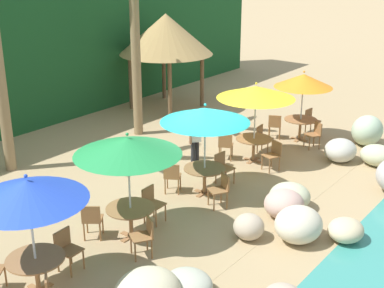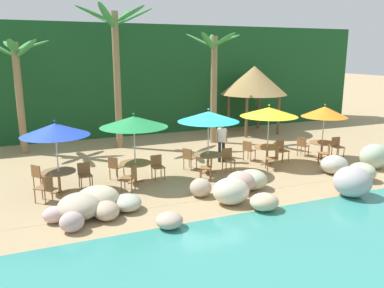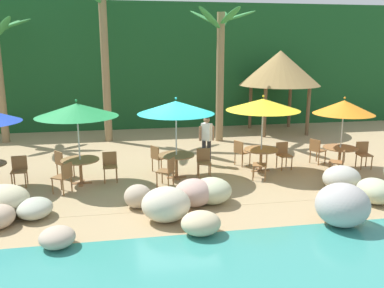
{
  "view_description": "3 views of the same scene",
  "coord_description": "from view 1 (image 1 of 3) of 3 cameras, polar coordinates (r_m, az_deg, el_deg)",
  "views": [
    {
      "loc": [
        -10.36,
        -7.72,
        6.14
      ],
      "look_at": [
        0.27,
        0.5,
        1.2
      ],
      "focal_mm": 49.87,
      "sensor_mm": 36.0,
      "label": 1
    },
    {
      "loc": [
        -6.12,
        -13.15,
        4.5
      ],
      "look_at": [
        -0.55,
        0.09,
        1.15
      ],
      "focal_mm": 36.8,
      "sensor_mm": 36.0,
      "label": 2
    },
    {
      "loc": [
        -1.6,
        -11.94,
        3.94
      ],
      "look_at": [
        0.56,
        0.13,
        0.99
      ],
      "focal_mm": 37.99,
      "sensor_mm": 36.0,
      "label": 3
    }
  ],
  "objects": [
    {
      "name": "ground_plane",
      "position": [
        14.31,
        0.92,
        -5.23
      ],
      "size": [
        120.0,
        120.0,
        0.0
      ],
      "primitive_type": "plane",
      "color": "tan"
    },
    {
      "name": "terrace_deck",
      "position": [
        14.3,
        0.92,
        -5.22
      ],
      "size": [
        18.0,
        5.2,
        0.01
      ],
      "color": "tan",
      "rests_on": "ground"
    },
    {
      "name": "rock_seawall",
      "position": [
        13.01,
        11.47,
        -6.59
      ],
      "size": [
        12.97,
        3.19,
        1.0
      ],
      "color": "#C7A194",
      "rests_on": "ground"
    },
    {
      "name": "umbrella_blue",
      "position": [
        9.88,
        -17.2,
        -4.78
      ],
      "size": [
        2.17,
        2.17,
        2.44
      ],
      "color": "silver",
      "rests_on": "ground"
    },
    {
      "name": "dining_table_blue",
      "position": [
        10.59,
        -16.35,
        -12.2
      ],
      "size": [
        1.1,
        1.1,
        0.74
      ],
      "color": "olive",
      "rests_on": "ground"
    },
    {
      "name": "chair_blue_seaward",
      "position": [
        11.16,
        -13.28,
        -10.68
      ],
      "size": [
        0.45,
        0.46,
        0.87
      ],
      "color": "olive",
      "rests_on": "ground"
    },
    {
      "name": "umbrella_green",
      "position": [
        11.39,
        -6.9,
        -0.24
      ],
      "size": [
        2.34,
        2.34,
        2.5
      ],
      "color": "silver",
      "rests_on": "ground"
    },
    {
      "name": "dining_table_green",
      "position": [
        12.03,
        -6.59,
        -7.3
      ],
      "size": [
        1.1,
        1.1,
        0.74
      ],
      "color": "olive",
      "rests_on": "ground"
    },
    {
      "name": "chair_green_seaward",
      "position": [
        12.7,
        -4.34,
        -6.18
      ],
      "size": [
        0.44,
        0.45,
        0.87
      ],
      "color": "olive",
      "rests_on": "ground"
    },
    {
      "name": "chair_green_inland",
      "position": [
        12.12,
        -10.65,
        -7.85
      ],
      "size": [
        0.6,
        0.59,
        0.87
      ],
      "color": "olive",
      "rests_on": "ground"
    },
    {
      "name": "chair_green_left",
      "position": [
        11.37,
        -5.04,
        -9.56
      ],
      "size": [
        0.58,
        0.58,
        0.87
      ],
      "color": "olive",
      "rests_on": "ground"
    },
    {
      "name": "umbrella_teal",
      "position": [
        13.47,
        1.41,
        3.13
      ],
      "size": [
        2.31,
        2.31,
        2.49
      ],
      "color": "silver",
      "rests_on": "ground"
    },
    {
      "name": "dining_table_teal",
      "position": [
        14.02,
        1.35,
        -3.04
      ],
      "size": [
        1.1,
        1.1,
        0.74
      ],
      "color": "olive",
      "rests_on": "ground"
    },
    {
      "name": "chair_teal_seaward",
      "position": [
        14.7,
        3.3,
        -2.35
      ],
      "size": [
        0.46,
        0.47,
        0.87
      ],
      "color": "olive",
      "rests_on": "ground"
    },
    {
      "name": "chair_teal_inland",
      "position": [
        14.08,
        -2.14,
        -3.39
      ],
      "size": [
        0.58,
        0.58,
        0.87
      ],
      "color": "olive",
      "rests_on": "ground"
    },
    {
      "name": "chair_teal_left",
      "position": [
        13.38,
        3.13,
        -4.71
      ],
      "size": [
        0.58,
        0.58,
        0.87
      ],
      "color": "olive",
      "rests_on": "ground"
    },
    {
      "name": "umbrella_yellow",
      "position": [
        15.81,
        6.86,
        5.53
      ],
      "size": [
        2.33,
        2.33,
        2.48
      ],
      "color": "silver",
      "rests_on": "ground"
    },
    {
      "name": "dining_table_yellow",
      "position": [
        16.27,
        6.63,
        0.2
      ],
      "size": [
        1.1,
        1.1,
        0.74
      ],
      "color": "olive",
      "rests_on": "ground"
    },
    {
      "name": "chair_yellow_seaward",
      "position": [
        17.07,
        7.55,
        0.76
      ],
      "size": [
        0.46,
        0.47,
        0.87
      ],
      "color": "olive",
      "rests_on": "ground"
    },
    {
      "name": "chair_yellow_inland",
      "position": [
        16.3,
        3.61,
        -0.05
      ],
      "size": [
        0.57,
        0.57,
        0.87
      ],
      "color": "olive",
      "rests_on": "ground"
    },
    {
      "name": "chair_yellow_left",
      "position": [
        15.74,
        8.72,
        -1.01
      ],
      "size": [
        0.55,
        0.55,
        0.87
      ],
      "color": "olive",
      "rests_on": "ground"
    },
    {
      "name": "umbrella_orange",
      "position": [
        17.98,
        11.84,
        6.65
      ],
      "size": [
        1.93,
        1.93,
        2.4
      ],
      "color": "silver",
      "rests_on": "ground"
    },
    {
      "name": "dining_table_orange",
      "position": [
        18.36,
        11.52,
        2.26
      ],
      "size": [
        1.1,
        1.1,
        0.74
      ],
      "color": "olive",
      "rests_on": "ground"
    },
    {
      "name": "chair_orange_seaward",
      "position": [
        19.14,
        12.6,
        2.59
      ],
      "size": [
        0.45,
        0.46,
        0.87
      ],
      "color": "olive",
      "rests_on": "ground"
    },
    {
      "name": "chair_orange_inland",
      "position": [
        18.32,
        8.84,
        2.06
      ],
      "size": [
        0.57,
        0.56,
        0.87
      ],
      "color": "olive",
      "rests_on": "ground"
    },
    {
      "name": "chair_orange_left",
      "position": [
        17.73,
        13.01,
        1.15
      ],
      "size": [
        0.59,
        0.59,
        0.87
      ],
      "color": "olive",
      "rests_on": "ground"
    },
    {
      "name": "palm_tree_third",
      "position": [
        18.06,
        -6.12,
        11.89
      ],
      "size": [
        2.75,
        2.93,
        5.47
      ],
      "color": "olive",
      "rests_on": "ground"
    },
    {
      "name": "palapa_hut",
      "position": [
        21.37,
        -2.81,
        11.63
      ],
      "size": [
        3.72,
        3.72,
        3.77
      ],
      "color": "brown",
      "rests_on": "ground"
    },
    {
      "name": "waiter_in_white",
      "position": [
        15.47,
        0.33,
        0.73
      ],
      "size": [
        0.52,
        0.38,
        1.7
      ],
      "color": "#232328",
      "rests_on": "ground"
    }
  ]
}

